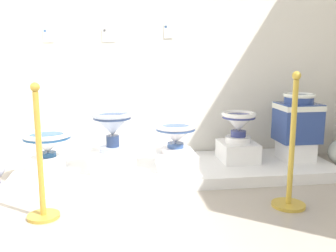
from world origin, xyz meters
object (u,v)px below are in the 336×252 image
Objects in this scene: plinth_block_broad_patterned at (175,160)px; plinth_block_rightmost at (296,150)px; antique_toilet_broad_patterned at (176,134)px; info_placard_third at (169,31)px; plinth_block_central_ornate at (113,161)px; plinth_block_leftmost at (238,151)px; info_placard_second at (109,35)px; info_placard_first at (49,35)px; stanchion_post_near_right at (291,167)px; antique_toilet_central_ornate at (112,125)px; stanchion_post_near_left at (41,175)px; antique_toilet_leftmost at (239,123)px; plinth_block_tall_cobalt at (49,165)px; antique_toilet_rightmost at (298,117)px; antique_toilet_tall_cobalt at (47,142)px.

plinth_block_broad_patterned is 1.30× the size of plinth_block_rightmost.
antique_toilet_broad_patterned is 2.71× the size of info_placard_third.
plinth_block_central_ornate is 2.86× the size of info_placard_third.
info_placard_second is at bearing 161.28° from plinth_block_leftmost.
info_placard_first is at bearing 154.46° from antique_toilet_broad_patterned.
stanchion_post_near_right is (0.73, -0.78, -0.11)m from antique_toilet_broad_patterned.
antique_toilet_central_ornate is 1.15m from info_placard_third.
plinth_block_broad_patterned is at bearing 132.89° from stanchion_post_near_right.
info_placard_first is (-2.34, 0.46, 1.10)m from plinth_block_rightmost.
stanchion_post_near_left reaches higher than plinth_block_broad_patterned.
antique_toilet_central_ornate is 1.20m from antique_toilet_leftmost.
stanchion_post_near_left reaches higher than plinth_block_leftmost.
antique_toilet_broad_patterned is (0.56, -0.01, -0.09)m from antique_toilet_central_ornate.
info_placard_second is 0.59m from info_placard_third.
plinth_block_rightmost is at bearing -11.23° from info_placard_first.
info_placard_first reaches higher than stanchion_post_near_right.
antique_toilet_broad_patterned is 1.22m from plinth_block_rightmost.
plinth_block_central_ornate is 3.05× the size of info_placard_first.
plinth_block_rightmost is at bearing -14.68° from info_placard_second.
plinth_block_broad_patterned is at bearing -91.93° from info_placard_third.
plinth_block_rightmost is 2.63m from info_placard_first.
antique_toilet_leftmost is 0.33× the size of stanchion_post_near_right.
plinth_block_broad_patterned is (1.13, -0.10, 0.03)m from plinth_block_tall_cobalt.
antique_toilet_central_ornate is 0.75× the size of antique_toilet_rightmost.
antique_toilet_broad_patterned is (1.13, -0.10, 0.06)m from antique_toilet_tall_cobalt.
info_placard_second reaches higher than antique_toilet_tall_cobalt.
plinth_block_rightmost is at bearing 2.15° from plinth_block_central_ornate.
plinth_block_leftmost is (1.20, 0.12, 0.01)m from plinth_block_central_ornate.
antique_toilet_tall_cobalt is 1.28× the size of antique_toilet_leftmost.
antique_toilet_broad_patterned is at bearing -1.23° from antique_toilet_central_ornate.
antique_toilet_leftmost is (-0.00, -0.00, 0.28)m from plinth_block_leftmost.
info_placard_first is at bearing 90.17° from antique_toilet_tall_cobalt.
antique_toilet_central_ornate reaches higher than plinth_block_rightmost.
plinth_block_tall_cobalt is 0.58m from plinth_block_central_ornate.
antique_toilet_tall_cobalt is 3.28× the size of info_placard_second.
info_placard_first is (-0.00, 0.45, 0.94)m from antique_toilet_tall_cobalt.
antique_toilet_tall_cobalt is at bearing 175.20° from antique_toilet_broad_patterned.
antique_toilet_rightmost reaches higher than antique_toilet_central_ornate.
stanchion_post_near_right is at bearing -45.62° from info_placard_second.
antique_toilet_tall_cobalt is 1.14m from antique_toilet_broad_patterned.
antique_toilet_broad_patterned is 1.07m from info_placard_third.
stanchion_post_near_right reaches higher than plinth_block_tall_cobalt.
plinth_block_broad_patterned is (0.56, -0.01, -0.01)m from plinth_block_central_ornate.
plinth_block_tall_cobalt is at bearing -178.72° from antique_toilet_leftmost.
stanchion_post_near_left is (-1.69, -0.85, -0.16)m from antique_toilet_leftmost.
antique_toilet_central_ornate is (0.57, -0.08, 0.37)m from plinth_block_tall_cobalt.
antique_toilet_tall_cobalt is 1.09× the size of plinth_block_central_ornate.
antique_toilet_tall_cobalt is 2.34m from antique_toilet_rightmost.
plinth_block_leftmost is 0.40× the size of stanchion_post_near_left.
antique_toilet_broad_patterned is 1.19m from info_placard_second.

